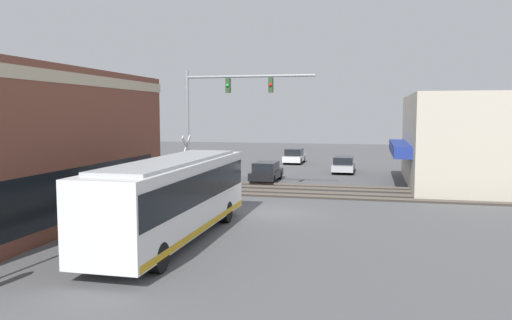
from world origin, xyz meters
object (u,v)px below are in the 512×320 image
Objects in this scene: crossing_signal at (187,160)px; parked_car_silver at (344,165)px; parked_car_black at (266,172)px; parked_car_white at (294,156)px; city_bus at (174,196)px.

parked_car_silver is at bearing -29.47° from crossing_signal.
parked_car_black reaches higher than parked_car_silver.
parked_car_silver is at bearing -37.61° from parked_car_black.
parked_car_silver is at bearing -142.24° from parked_car_white.
crossing_signal reaches higher than city_bus.
city_bus is at bearing -161.85° from crossing_signal.
parked_car_silver is at bearing -12.14° from city_bus.
crossing_signal is at bearing 158.65° from parked_car_black.
parked_car_black is at bearing 180.00° from parked_car_white.
crossing_signal is (9.84, 3.23, 0.47)m from city_bus.
city_bus is 2.62× the size of parked_car_white.
parked_car_black is (18.10, -0.00, -1.14)m from city_bus.
city_bus reaches higher than parked_car_white.
city_bus is at bearing 180.00° from parked_car_white.
city_bus is 18.14m from parked_car_black.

